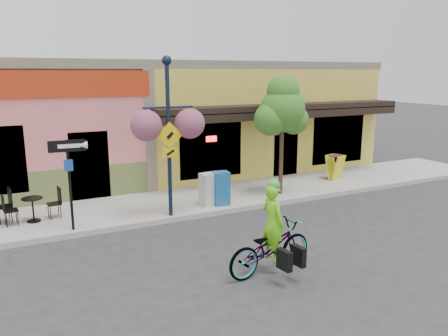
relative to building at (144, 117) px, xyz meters
name	(u,v)px	position (x,y,z in m)	size (l,w,h in m)	color
ground	(224,221)	(0.00, -7.50, -2.25)	(90.00, 90.00, 0.00)	#2D2D30
sidewalk	(196,200)	(0.00, -5.50, -2.17)	(24.00, 3.00, 0.15)	#9E9B93
curb	(215,213)	(0.00, -6.95, -2.17)	(24.00, 0.12, 0.15)	#A8A59E
building	(144,117)	(0.00, 0.00, 0.00)	(18.20, 8.20, 4.50)	#E26F74
bicycle	(270,247)	(-0.57, -10.81, -1.71)	(0.72, 2.06, 1.08)	maroon
cyclist_rider	(272,234)	(-0.52, -10.81, -1.43)	(0.60, 0.39, 1.64)	#6BDF17
lamp_post	(169,138)	(-1.31, -6.80, 0.09)	(1.40, 0.56, 4.39)	#0F1C31
one_way_sign	(70,186)	(-3.94, -6.76, -0.94)	(0.89, 0.19, 2.32)	black
cafe_set_right	(33,206)	(-4.80, -5.65, -1.67)	(1.44, 0.72, 0.87)	black
newspaper_box_blue	(221,188)	(0.41, -6.51, -1.59)	(0.46, 0.41, 1.02)	#185995
newspaper_box_grey	(209,189)	(0.05, -6.39, -1.61)	(0.46, 0.42, 0.98)	#BABABA
street_tree	(282,135)	(2.72, -6.27, -0.14)	(1.53, 1.53, 3.93)	#3D7A26
sandwich_board	(339,168)	(5.71, -5.69, -1.63)	(0.56, 0.41, 0.94)	yellow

